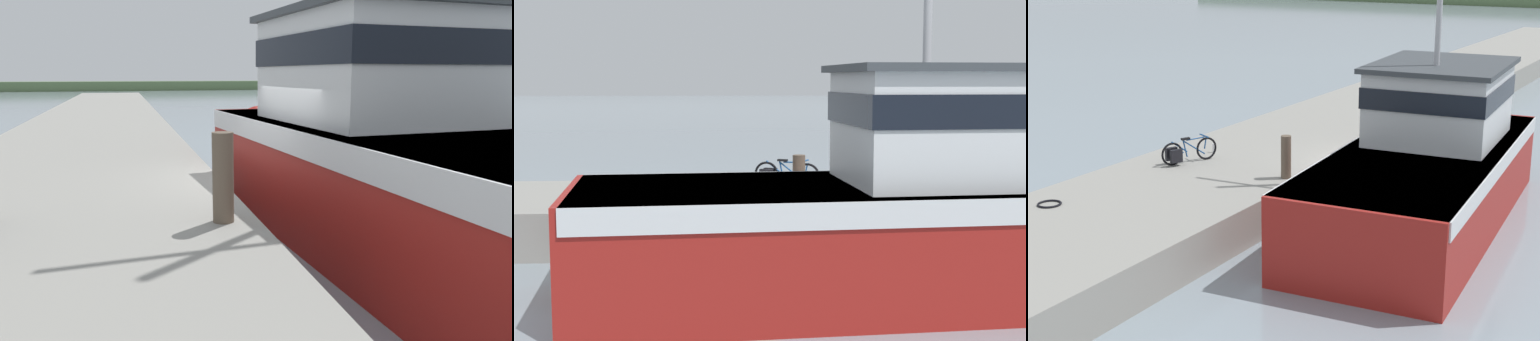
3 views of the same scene
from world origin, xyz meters
TOP-DOWN VIEW (x-y plane):
  - ground_plane at (0.00, 0.00)m, footprint 320.00×320.00m
  - dock_pier at (-3.28, 0.00)m, footprint 5.02×80.00m
  - fishing_boat_main at (1.95, -0.82)m, footprint 4.52×11.96m
  - bicycle_touring at (-4.23, -2.63)m, footprint 0.84×1.54m
  - mooring_post at (-1.20, -2.46)m, footprint 0.25×0.25m
  - hose_coil at (-4.69, -6.97)m, footprint 0.54×0.54m
  - water_bottle_by_bike at (-4.23, -1.29)m, footprint 0.07×0.07m

SIDE VIEW (x-z plane):
  - ground_plane at x=0.00m, z-range 0.00..0.00m
  - dock_pier at x=-3.28m, z-range 0.00..0.98m
  - hose_coil at x=-4.69m, z-range 0.98..1.02m
  - water_bottle_by_bike at x=-4.23m, z-range 0.98..1.23m
  - bicycle_touring at x=-4.23m, z-range 0.95..1.64m
  - fishing_boat_main at x=1.95m, z-range -3.18..6.16m
  - mooring_post at x=-1.20m, z-range 0.98..2.06m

